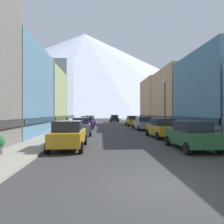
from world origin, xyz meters
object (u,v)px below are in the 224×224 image
object	(u,v)px
car_driving_0	(114,118)
car_driving_1	(114,118)
trash_bin_right	(215,136)
car_right_1	(162,128)
car_left_3	(90,120)
car_left_1	(81,126)
car_right_2	(143,123)
streetlamp_right	(165,97)
pedestrian_0	(67,123)
car_left_0	(69,135)
car_right_0	(191,135)
car_right_3	(132,121)
car_left_2	(87,122)

from	to	relation	value
car_driving_0	car_driving_1	world-z (taller)	same
car_driving_1	trash_bin_right	world-z (taller)	car_driving_1
car_right_1	car_left_3	bearing A→B (deg)	110.27
car_left_1	car_right_2	size ratio (longest dim) A/B	1.00
car_driving_0	car_left_3	bearing A→B (deg)	-111.02
car_right_1	streetlamp_right	size ratio (longest dim) A/B	0.76
pedestrian_0	streetlamp_right	bearing A→B (deg)	-24.61
car_right_2	pedestrian_0	size ratio (longest dim) A/B	2.59
car_left_0	streetlamp_right	size ratio (longest dim) A/B	0.75
trash_bin_right	car_driving_1	bearing A→B (deg)	97.31
car_right_1	trash_bin_right	distance (m)	5.05
car_right_2	car_driving_1	xyz separation A→B (m)	(-2.20, 24.10, 0.00)
car_left_1	car_right_0	world-z (taller)	same
car_left_0	car_left_3	distance (m)	26.06
car_driving_1	pedestrian_0	size ratio (longest dim) A/B	2.54
car_right_1	car_driving_0	bearing A→B (deg)	93.64
car_right_3	car_driving_1	bearing A→B (deg)	98.46
car_driving_0	car_driving_1	size ratio (longest dim) A/B	1.00
car_driving_0	car_left_1	bearing A→B (deg)	-99.69
car_right_1	trash_bin_right	size ratio (longest dim) A/B	4.57
car_left_1	car_right_2	distance (m)	9.42
car_left_2	car_right_3	size ratio (longest dim) A/B	1.00
car_left_3	car_right_2	size ratio (longest dim) A/B	0.99
car_right_0	pedestrian_0	xyz separation A→B (m)	(-10.05, 15.53, 0.05)
car_right_0	car_right_3	xyz separation A→B (m)	(-0.00, 24.03, 0.00)
car_left_3	streetlamp_right	world-z (taller)	streetlamp_right
car_left_3	car_right_3	bearing A→B (deg)	-19.41
car_right_2	pedestrian_0	xyz separation A→B (m)	(-10.05, 0.80, 0.05)
car_driving_0	trash_bin_right	bearing A→B (deg)	-83.05
car_right_0	car_right_2	size ratio (longest dim) A/B	0.98
car_right_0	car_right_1	size ratio (longest dim) A/B	0.98
car_left_0	car_driving_0	size ratio (longest dim) A/B	1.00
car_right_1	streetlamp_right	bearing A→B (deg)	69.25
car_left_1	car_left_3	xyz separation A→B (m)	(-0.00, 17.56, 0.00)
car_left_1	pedestrian_0	bearing A→B (deg)	111.06
car_left_0	streetlamp_right	bearing A→B (deg)	46.25
trash_bin_right	car_driving_0	bearing A→B (deg)	96.95
car_left_3	car_driving_1	world-z (taller)	same
car_right_2	streetlamp_right	size ratio (longest dim) A/B	0.76
car_right_0	car_right_3	world-z (taller)	same
car_left_0	pedestrian_0	xyz separation A→B (m)	(-2.45, 14.87, 0.05)
car_left_0	car_right_2	xyz separation A→B (m)	(7.60, 14.07, 0.00)
car_left_0	streetlamp_right	xyz separation A→B (m)	(9.15, 9.56, 3.09)
car_right_3	trash_bin_right	xyz separation A→B (m)	(2.55, -22.25, -0.26)
car_left_1	car_right_2	bearing A→B (deg)	36.22
car_left_1	car_left_2	distance (m)	9.19
car_right_1	car_left_1	bearing A→B (deg)	158.27
car_left_0	car_right_1	xyz separation A→B (m)	(7.60, 5.47, 0.00)
car_right_0	car_right_2	xyz separation A→B (m)	(0.00, 14.72, 0.00)
car_driving_0	car_right_3	bearing A→B (deg)	-82.51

